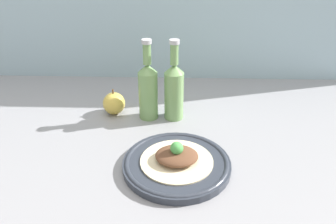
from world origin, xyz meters
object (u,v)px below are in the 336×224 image
Objects in this scene: plated_food at (177,157)px; cider_bottle_right at (174,89)px; plate at (177,164)px; apple at (114,103)px; cider_bottle_left at (148,89)px.

plated_food is 0.72× the size of cider_bottle_right.
plate is 3.16× the size of apple.
cider_bottle_right is (-1.18, 25.71, 8.66)cm from plate.
plate is 28.64cm from cider_bottle_left.
plated_food reaches higher than plate.
plated_food is at bearing -87.38° from cider_bottle_right.
plate is 1.07× the size of cider_bottle_right.
apple is (-20.62, 27.83, 2.42)cm from plate.
apple reaches higher than plated_food.
cider_bottle_left is (-9.18, 25.71, 6.55)cm from plated_food.
apple is (-11.44, 2.12, -6.24)cm from cider_bottle_left.
cider_bottle_right is 2.96× the size of apple.
plated_food is 28.07cm from cider_bottle_left.
apple reaches higher than plate.
cider_bottle_right reaches higher than plated_food.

